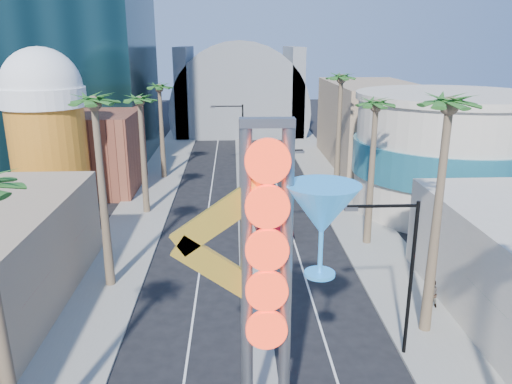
% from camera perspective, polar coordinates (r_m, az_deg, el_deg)
% --- Properties ---
extents(sidewalk_west, '(5.00, 100.00, 0.15)m').
position_cam_1_polar(sidewalk_west, '(50.92, -12.01, -0.42)').
color(sidewalk_west, gray).
rests_on(sidewalk_west, ground).
extents(sidewalk_east, '(5.00, 100.00, 0.15)m').
position_cam_1_polar(sidewalk_east, '(51.32, 9.40, -0.14)').
color(sidewalk_east, gray).
rests_on(sidewalk_east, ground).
extents(median, '(1.60, 84.00, 0.15)m').
position_cam_1_polar(median, '(53.10, -1.34, 0.67)').
color(median, gray).
rests_on(median, ground).
extents(brick_filler_west, '(10.00, 10.00, 8.00)m').
position_cam_1_polar(brick_filler_west, '(54.22, -18.58, 4.41)').
color(brick_filler_west, brown).
rests_on(brick_filler_west, ground).
extents(filler_east, '(10.00, 20.00, 10.00)m').
position_cam_1_polar(filler_east, '(64.10, 12.99, 7.58)').
color(filler_east, tan).
rests_on(filler_east, ground).
extents(beer_mug, '(7.00, 7.00, 14.50)m').
position_cam_1_polar(beer_mug, '(46.36, -22.82, 6.82)').
color(beer_mug, '#C3731A').
rests_on(beer_mug, ground).
extents(turquoise_building, '(16.60, 16.60, 10.60)m').
position_cam_1_polar(turquoise_building, '(48.01, 20.93, 4.16)').
color(turquoise_building, beige).
rests_on(turquoise_building, ground).
extents(canopy, '(22.00, 16.00, 22.00)m').
position_cam_1_polar(canopy, '(85.64, -1.90, 9.79)').
color(canopy, slate).
rests_on(canopy, ground).
extents(neon_sign, '(6.53, 2.60, 12.55)m').
position_cam_1_polar(neon_sign, '(17.77, 3.85, -8.52)').
color(neon_sign, gray).
rests_on(neon_sign, ground).
extents(streetlight_0, '(3.79, 0.25, 8.00)m').
position_cam_1_polar(streetlight_0, '(34.51, 0.22, -0.01)').
color(streetlight_0, black).
rests_on(streetlight_0, ground).
extents(streetlight_1, '(3.79, 0.25, 8.00)m').
position_cam_1_polar(streetlight_1, '(57.85, -2.06, 6.91)').
color(streetlight_1, black).
rests_on(streetlight_1, ground).
extents(streetlight_2, '(3.45, 0.25, 8.00)m').
position_cam_1_polar(streetlight_2, '(24.55, 16.37, -8.09)').
color(streetlight_2, black).
rests_on(streetlight_2, ground).
extents(palm_1, '(2.40, 2.40, 12.70)m').
position_cam_1_polar(palm_1, '(30.31, -17.91, 8.33)').
color(palm_1, brown).
rests_on(palm_1, ground).
extents(palm_2, '(2.40, 2.40, 11.20)m').
position_cam_1_polar(palm_2, '(44.03, -13.13, 9.38)').
color(palm_2, brown).
rests_on(palm_2, ground).
extents(palm_3, '(2.40, 2.40, 11.20)m').
position_cam_1_polar(palm_3, '(55.80, -10.96, 11.02)').
color(palm_3, brown).
rests_on(palm_3, ground).
extents(palm_5, '(2.40, 2.40, 13.20)m').
position_cam_1_polar(palm_5, '(25.36, 21.06, 7.51)').
color(palm_5, brown).
rests_on(palm_5, ground).
extents(palm_6, '(2.40, 2.40, 11.70)m').
position_cam_1_polar(palm_6, '(36.74, 13.51, 8.64)').
color(palm_6, brown).
rests_on(palm_6, ground).
extents(palm_7, '(2.40, 2.40, 12.70)m').
position_cam_1_polar(palm_7, '(48.22, 9.68, 11.81)').
color(palm_7, brown).
rests_on(palm_7, ground).
extents(red_pickup, '(3.19, 6.13, 1.65)m').
position_cam_1_polar(red_pickup, '(40.24, 1.81, -3.61)').
color(red_pickup, '#AB0D1F').
rests_on(red_pickup, ground).
extents(pedestrian_b, '(0.94, 0.80, 1.70)m').
position_cam_1_polar(pedestrian_b, '(30.92, 19.38, -10.89)').
color(pedestrian_b, gray).
rests_on(pedestrian_b, sidewalk_east).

